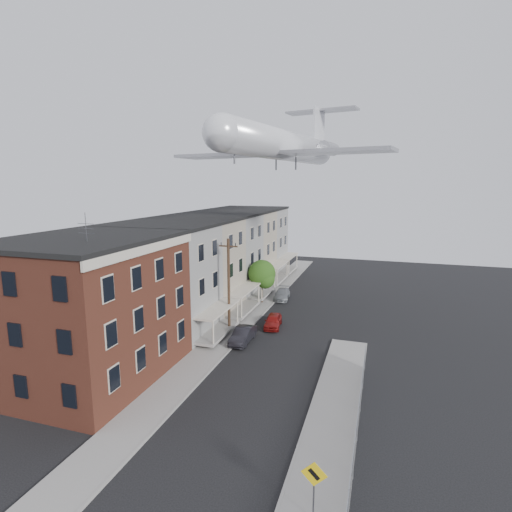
% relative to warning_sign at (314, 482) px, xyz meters
% --- Properties ---
extents(ground, '(120.00, 120.00, 0.00)m').
position_rel_warning_sign_xyz_m(ground, '(-5.60, 1.03, -1.88)').
color(ground, black).
rests_on(ground, ground).
extents(sidewalk_left, '(3.00, 62.00, 0.12)m').
position_rel_warning_sign_xyz_m(sidewalk_left, '(-11.10, 25.03, -1.82)').
color(sidewalk_left, gray).
rests_on(sidewalk_left, ground).
extents(sidewalk_right, '(3.00, 26.00, 0.12)m').
position_rel_warning_sign_xyz_m(sidewalk_right, '(-0.10, 7.03, -1.82)').
color(sidewalk_right, gray).
rests_on(sidewalk_right, ground).
extents(curb_left, '(0.15, 62.00, 0.14)m').
position_rel_warning_sign_xyz_m(curb_left, '(-9.65, 25.03, -1.81)').
color(curb_left, gray).
rests_on(curb_left, ground).
extents(curb_right, '(0.15, 26.00, 0.14)m').
position_rel_warning_sign_xyz_m(curb_right, '(-1.55, 7.03, -1.81)').
color(curb_right, gray).
rests_on(curb_right, ground).
extents(corner_building, '(10.31, 12.30, 12.15)m').
position_rel_warning_sign_xyz_m(corner_building, '(-17.60, 8.03, 3.28)').
color(corner_building, '#331610').
rests_on(corner_building, ground).
extents(row_house_a, '(11.98, 7.00, 10.30)m').
position_rel_warning_sign_xyz_m(row_house_a, '(-17.56, 17.53, 3.25)').
color(row_house_a, slate).
rests_on(row_house_a, ground).
extents(row_house_b, '(11.98, 7.00, 10.30)m').
position_rel_warning_sign_xyz_m(row_house_b, '(-17.56, 24.53, 3.25)').
color(row_house_b, gray).
rests_on(row_house_b, ground).
extents(row_house_c, '(11.98, 7.00, 10.30)m').
position_rel_warning_sign_xyz_m(row_house_c, '(-17.56, 31.53, 3.25)').
color(row_house_c, slate).
rests_on(row_house_c, ground).
extents(row_house_d, '(11.98, 7.00, 10.30)m').
position_rel_warning_sign_xyz_m(row_house_d, '(-17.56, 38.53, 3.25)').
color(row_house_d, gray).
rests_on(row_house_d, ground).
extents(row_house_e, '(11.98, 7.00, 10.30)m').
position_rel_warning_sign_xyz_m(row_house_e, '(-17.56, 45.53, 3.25)').
color(row_house_e, slate).
rests_on(row_house_e, ground).
extents(chainlink_fence, '(0.06, 18.06, 1.90)m').
position_rel_warning_sign_xyz_m(chainlink_fence, '(1.40, 6.03, -0.89)').
color(chainlink_fence, gray).
rests_on(chainlink_fence, ground).
extents(warning_sign, '(1.10, 0.11, 2.80)m').
position_rel_warning_sign_xyz_m(warning_sign, '(0.00, 0.00, 0.00)').
color(warning_sign, '#515156').
rests_on(warning_sign, ground).
extents(utility_pole, '(1.80, 0.26, 9.00)m').
position_rel_warning_sign_xyz_m(utility_pole, '(-11.20, 19.03, 2.79)').
color(utility_pole, black).
rests_on(utility_pole, ground).
extents(street_tree, '(3.22, 3.20, 5.20)m').
position_rel_warning_sign_xyz_m(street_tree, '(-10.87, 28.95, 1.57)').
color(street_tree, black).
rests_on(street_tree, ground).
extents(car_near, '(1.94, 3.87, 1.27)m').
position_rel_warning_sign_xyz_m(car_near, '(-7.64, 21.70, -1.25)').
color(car_near, maroon).
rests_on(car_near, ground).
extents(car_mid, '(1.43, 4.07, 1.34)m').
position_rel_warning_sign_xyz_m(car_mid, '(-9.20, 17.20, -1.21)').
color(car_mid, black).
rests_on(car_mid, ground).
extents(car_far, '(2.15, 4.36, 1.22)m').
position_rel_warning_sign_xyz_m(car_far, '(-9.14, 31.43, -1.27)').
color(car_far, gray).
rests_on(car_far, ground).
extents(airplane, '(22.53, 25.74, 7.40)m').
position_rel_warning_sign_xyz_m(airplane, '(-7.75, 26.10, 15.87)').
color(airplane, silver).
rests_on(airplane, ground).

